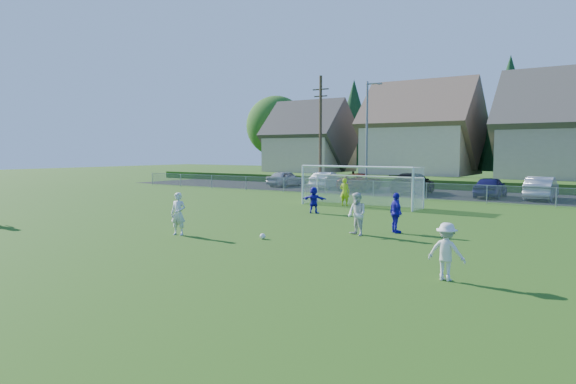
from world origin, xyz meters
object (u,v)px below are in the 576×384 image
(player_white_a, at_px, (178,214))
(car_b, at_px, (327,180))
(goalkeeper, at_px, (345,192))
(car_f, at_px, (541,188))
(soccer_goal, at_px, (362,180))
(player_blue_b, at_px, (314,200))
(car_c, at_px, (360,182))
(player_white_b, at_px, (357,214))
(player_blue_a, at_px, (396,213))
(car_d, at_px, (413,183))
(soccer_ball, at_px, (263,236))
(car_e, at_px, (490,187))
(player_white_c, at_px, (446,252))
(car_a, at_px, (286,179))

(player_white_a, distance_m, car_b, 26.61)
(goalkeeper, height_order, car_f, goalkeeper)
(soccer_goal, bearing_deg, goalkeeper, -148.30)
(player_blue_b, height_order, car_c, car_c)
(car_f, height_order, soccer_goal, soccer_goal)
(goalkeeper, distance_m, car_f, 14.62)
(player_blue_b, height_order, car_f, car_f)
(soccer_goal, bearing_deg, player_white_b, -64.78)
(player_blue_a, xyz_separation_m, soccer_goal, (-5.81, 8.63, 0.79))
(player_blue_a, bearing_deg, car_d, -28.01)
(soccer_ball, bearing_deg, car_e, 82.57)
(soccer_ball, relative_size, player_white_c, 0.14)
(car_c, xyz_separation_m, car_f, (14.12, -0.50, 0.07))
(player_white_c, bearing_deg, player_blue_a, -56.84)
(player_white_a, distance_m, player_blue_a, 8.92)
(player_white_a, bearing_deg, player_blue_b, 67.91)
(player_blue_a, height_order, car_c, player_blue_a)
(player_white_c, xyz_separation_m, car_a, (-23.70, 26.85, -0.03))
(car_b, bearing_deg, car_a, -10.53)
(car_e, height_order, car_f, car_f)
(player_white_c, distance_m, car_c, 30.61)
(player_white_a, relative_size, goalkeeper, 1.00)
(player_blue_a, bearing_deg, player_white_a, 80.85)
(player_white_c, height_order, soccer_goal, soccer_goal)
(player_blue_b, distance_m, soccer_goal, 4.90)
(car_f, bearing_deg, player_blue_b, 58.61)
(player_white_b, bearing_deg, soccer_ball, -105.01)
(car_d, distance_m, car_e, 5.94)
(car_d, xyz_separation_m, car_f, (9.27, 0.05, -0.02))
(player_blue_b, relative_size, car_c, 0.27)
(player_white_c, height_order, player_blue_a, player_blue_a)
(player_blue_a, xyz_separation_m, car_f, (2.70, 19.27, -0.03))
(player_white_b, bearing_deg, player_blue_b, 162.35)
(car_d, bearing_deg, car_c, -9.66)
(player_white_a, bearing_deg, car_d, 71.20)
(soccer_ball, xyz_separation_m, car_d, (-2.90, 23.52, 0.71))
(player_white_c, bearing_deg, player_blue_b, -43.83)
(player_blue_a, height_order, car_e, player_blue_a)
(car_b, height_order, car_c, car_c)
(car_d, height_order, soccer_goal, soccer_goal)
(car_e, bearing_deg, goalkeeper, 58.77)
(car_e, bearing_deg, car_a, -5.94)
(goalkeeper, xyz_separation_m, car_c, (-4.72, 11.70, -0.13))
(player_blue_b, distance_m, car_c, 16.73)
(soccer_ball, distance_m, soccer_goal, 13.19)
(soccer_goal, bearing_deg, car_b, 128.60)
(player_white_a, height_order, player_white_b, player_white_a)
(player_white_c, distance_m, car_b, 32.68)
(player_white_a, relative_size, car_c, 0.33)
(car_a, bearing_deg, player_white_b, 134.15)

